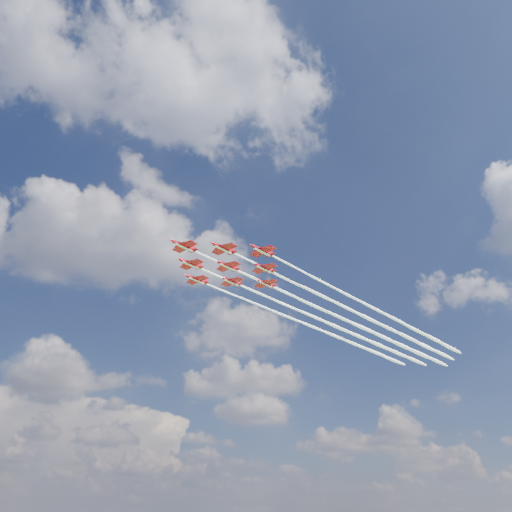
% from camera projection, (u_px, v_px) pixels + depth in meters
% --- Properties ---
extents(jet_lead, '(125.85, 95.75, 2.57)m').
position_uv_depth(jet_lead, '(328.00, 312.00, 200.16)').
color(jet_lead, red).
extents(jet_row2_port, '(125.85, 95.75, 2.57)m').
position_uv_depth(jet_row2_port, '(357.00, 313.00, 201.50)').
color(jet_row2_port, red).
extents(jet_row2_starb, '(125.85, 95.75, 2.57)m').
position_uv_depth(jet_row2_starb, '(326.00, 322.00, 210.81)').
color(jet_row2_starb, red).
extents(jet_row3_port, '(125.85, 95.75, 2.57)m').
position_uv_depth(jet_row3_port, '(386.00, 315.00, 202.85)').
color(jet_row3_port, red).
extents(jet_row3_centre, '(125.85, 95.75, 2.57)m').
position_uv_depth(jet_row3_centre, '(354.00, 324.00, 212.15)').
color(jet_row3_centre, red).
extents(jet_row3_starb, '(125.85, 95.75, 2.57)m').
position_uv_depth(jet_row3_starb, '(325.00, 332.00, 221.46)').
color(jet_row3_starb, red).
extents(jet_row4_port, '(125.85, 95.75, 2.57)m').
position_uv_depth(jet_row4_port, '(381.00, 325.00, 213.50)').
color(jet_row4_port, red).
extents(jet_row4_starb, '(125.85, 95.75, 2.57)m').
position_uv_depth(jet_row4_starb, '(351.00, 333.00, 222.80)').
color(jet_row4_starb, red).
extents(jet_tail, '(125.85, 95.75, 2.57)m').
position_uv_depth(jet_tail, '(377.00, 334.00, 224.15)').
color(jet_tail, red).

